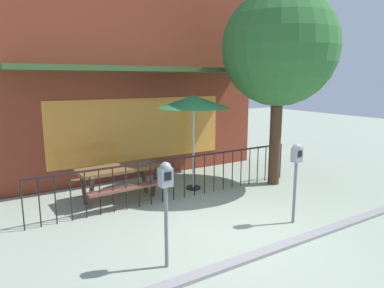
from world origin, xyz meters
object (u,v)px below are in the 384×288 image
object	(u,v)px
picnic_table_left	(119,174)
patio_umbrella	(193,102)
parking_meter_near	(296,162)
parking_meter_far	(166,187)
street_tree	(279,49)

from	to	relation	value
picnic_table_left	patio_umbrella	distance (m)	2.41
patio_umbrella	parking_meter_near	size ratio (longest dim) A/B	1.51
patio_umbrella	picnic_table_left	bearing A→B (deg)	174.23
patio_umbrella	parking_meter_near	distance (m)	2.96
parking_meter_far	parking_meter_near	bearing A→B (deg)	2.66
patio_umbrella	street_tree	world-z (taller)	street_tree
picnic_table_left	parking_meter_near	bearing A→B (deg)	-50.78
picnic_table_left	patio_umbrella	xyz separation A→B (m)	(1.84, -0.19, 1.55)
patio_umbrella	street_tree	size ratio (longest dim) A/B	0.48
parking_meter_near	parking_meter_far	bearing A→B (deg)	-177.34
picnic_table_left	parking_meter_near	distance (m)	3.83
patio_umbrella	parking_meter_near	bearing A→B (deg)	-78.72
picnic_table_left	patio_umbrella	size ratio (longest dim) A/B	0.80
parking_meter_far	street_tree	size ratio (longest dim) A/B	0.32
picnic_table_left	patio_umbrella	bearing A→B (deg)	-5.77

